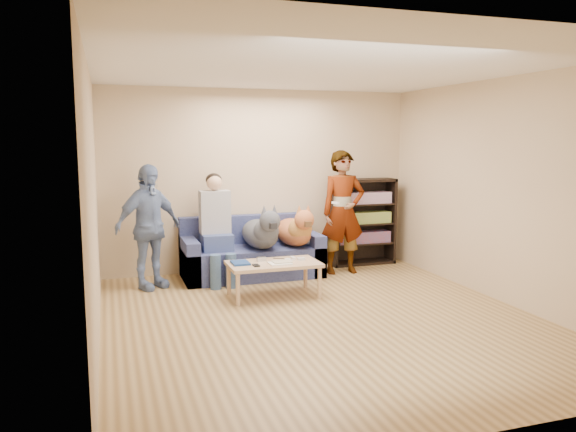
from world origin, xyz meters
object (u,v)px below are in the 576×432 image
object	(u,v)px
person_standing_left	(148,227)
sofa	(251,256)
person_standing_right	(343,212)
dog_tan	(295,230)
coffee_table	(274,266)
person_seated	(216,224)
bookshelf	(362,220)
dog_gray	(262,232)
camera_silver	(261,259)
notebook_blue	(240,263)

from	to	relation	value
person_standing_left	sofa	world-z (taller)	person_standing_left
person_standing_right	dog_tan	xyz separation A→B (m)	(-0.71, 0.01, -0.22)
dog_tan	coffee_table	bearing A→B (deg)	-123.14
person_standing_left	person_seated	world-z (taller)	person_standing_left
dog_tan	bookshelf	bearing A→B (deg)	19.85
person_seated	dog_gray	size ratio (longest dim) A/B	1.16
person_standing_left	dog_tan	bearing A→B (deg)	-29.25
camera_silver	bookshelf	xyz separation A→B (m)	(1.92, 1.20, 0.23)
sofa	person_standing_right	bearing A→B (deg)	-9.57
dog_tan	dog_gray	bearing A→B (deg)	-174.02
notebook_blue	dog_gray	xyz separation A→B (m)	(0.48, 0.78, 0.22)
person_standing_right	dog_gray	bearing A→B (deg)	-176.00
coffee_table	bookshelf	xyz separation A→B (m)	(1.80, 1.32, 0.31)
person_seated	dog_tan	xyz separation A→B (m)	(1.09, -0.08, -0.13)
person_standing_left	camera_silver	distance (m)	1.52
person_seated	coffee_table	world-z (taller)	person_seated
camera_silver	dog_tan	xyz separation A→B (m)	(0.70, 0.76, 0.20)
dog_tan	coffee_table	xyz separation A→B (m)	(-0.58, -0.88, -0.27)
notebook_blue	bookshelf	bearing A→B (deg)	30.12
person_standing_right	sofa	world-z (taller)	person_standing_right
notebook_blue	coffee_table	bearing A→B (deg)	-7.13
camera_silver	bookshelf	world-z (taller)	bookshelf
person_standing_left	person_seated	xyz separation A→B (m)	(0.89, 0.11, -0.02)
person_standing_left	dog_gray	bearing A→B (deg)	-30.98
person_standing_right	dog_tan	size ratio (longest dim) A/B	1.48
camera_silver	bookshelf	size ratio (longest dim) A/B	0.08
camera_silver	coffee_table	xyz separation A→B (m)	(0.12, -0.12, -0.07)
person_standing_left	bookshelf	size ratio (longest dim) A/B	1.22
person_standing_right	coffee_table	size ratio (longest dim) A/B	1.58
person_standing_left	coffee_table	size ratio (longest dim) A/B	1.44
notebook_blue	dog_gray	world-z (taller)	dog_gray
camera_silver	coffee_table	bearing A→B (deg)	-45.00
camera_silver	bookshelf	distance (m)	2.28
person_standing_right	dog_tan	distance (m)	0.74
person_seated	person_standing_right	bearing A→B (deg)	-2.89
coffee_table	sofa	bearing A→B (deg)	90.20
camera_silver	dog_tan	bearing A→B (deg)	47.62
dog_gray	dog_tan	size ratio (longest dim) A/B	1.08
person_seated	dog_tan	distance (m)	1.10
person_seated	bookshelf	distance (m)	2.33
person_standing_right	notebook_blue	world-z (taller)	person_standing_right
dog_tan	person_standing_left	bearing A→B (deg)	-179.20
dog_tan	person_standing_right	bearing A→B (deg)	-0.88
person_standing_right	notebook_blue	xyz separation A→B (m)	(-1.68, -0.82, -0.44)
person_standing_right	person_standing_left	bearing A→B (deg)	-177.59
person_seated	coffee_table	distance (m)	1.16
notebook_blue	coffee_table	distance (m)	0.41
person_standing_right	camera_silver	bearing A→B (deg)	-149.74
notebook_blue	bookshelf	size ratio (longest dim) A/B	0.20
camera_silver	dog_tan	size ratio (longest dim) A/B	0.09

